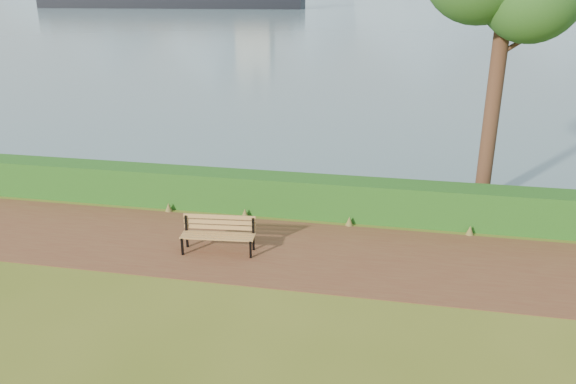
# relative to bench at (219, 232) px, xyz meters

# --- Properties ---
(ground) EXTENTS (140.00, 140.00, 0.00)m
(ground) POSITION_rel_bench_xyz_m (1.15, -0.04, -0.47)
(ground) COLOR #515F1B
(ground) RESTS_ON ground
(path) EXTENTS (40.00, 3.40, 0.01)m
(path) POSITION_rel_bench_xyz_m (1.15, 0.26, -0.47)
(path) COLOR brown
(path) RESTS_ON ground
(hedge) EXTENTS (32.00, 0.85, 1.00)m
(hedge) POSITION_rel_bench_xyz_m (1.15, 2.56, 0.03)
(hedge) COLOR #1A3E11
(hedge) RESTS_ON ground
(water) EXTENTS (700.00, 510.00, 0.00)m
(water) POSITION_rel_bench_xyz_m (1.15, 259.96, -0.47)
(water) COLOR slate
(water) RESTS_ON ground
(bench) EXTENTS (1.68, 0.64, 0.82)m
(bench) POSITION_rel_bench_xyz_m (0.00, 0.00, 0.00)
(bench) COLOR black
(bench) RESTS_ON ground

